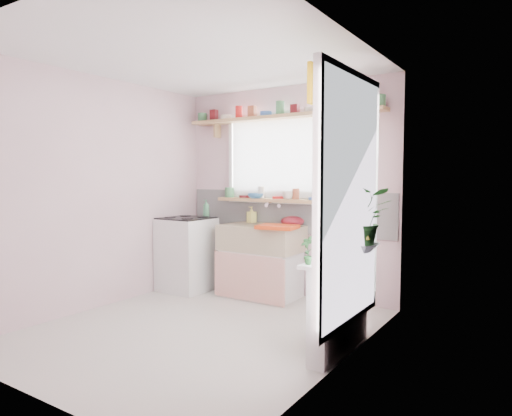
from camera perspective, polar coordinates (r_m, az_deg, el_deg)
The scene contains 19 objects.
room at distance 4.56m, azimuth 6.33°, elevation 3.25°, with size 3.20×3.20×3.20m.
sink_unit at distance 5.43m, azimuth 0.64°, elevation -6.58°, with size 0.95×0.65×1.11m.
cooker at distance 5.80m, azimuth -8.66°, elevation -5.66°, with size 0.58×0.58×0.93m.
radiator_ledge at distance 3.83m, azimuth 10.37°, elevation -11.67°, with size 0.22×0.95×0.78m.
windowsill at distance 5.50m, azimuth 1.69°, elevation 0.99°, with size 1.40×0.22×0.04m, color tan.
pine_shelf at distance 5.45m, azimuth 3.02°, elevation 11.28°, with size 2.52×0.24×0.04m, color tan.
shelf_crockery at distance 5.47m, azimuth 2.86°, elevation 12.04°, with size 2.47×0.11×0.12m.
sill_crockery at distance 5.52m, azimuth 1.25°, elevation 1.77°, with size 1.35×0.11×0.12m.
dish_tray at distance 5.03m, azimuth 2.70°, elevation -2.37°, with size 0.42×0.31×0.04m, color red.
colander at distance 5.24m, azimuth 4.59°, elevation -1.67°, with size 0.27×0.27×0.12m, color maroon.
jade_plant at distance 4.07m, azimuth 13.08°, elevation -1.36°, with size 0.51×0.44×0.56m, color #2F692A.
fruit_bowl at distance 4.05m, azimuth 12.79°, elevation -4.82°, with size 0.31×0.31×0.08m, color silver.
herb_pot at distance 3.41m, azimuth 6.48°, elevation -5.28°, with size 0.11×0.08×0.21m, color #255E29.
soap_bottle_sink at distance 5.68m, azimuth -0.56°, elevation -0.83°, with size 0.09×0.09×0.20m, color #F3ED6C.
sill_cup at distance 5.30m, azimuth 3.97°, elevation 1.60°, with size 0.12×0.12×0.09m, color beige.
sill_bowl at distance 5.54m, azimuth -0.06°, elevation 1.53°, with size 0.19×0.19×0.06m, color teal.
shelf_vase at distance 5.07m, azimuth 14.60°, elevation 12.88°, with size 0.16×0.16×0.16m, color #AE5D35.
cooker_bottle at distance 5.81m, azimuth -6.25°, elevation -0.02°, with size 0.08×0.08×0.22m, color #458B5E.
fruit at distance 4.05m, azimuth 12.92°, elevation -3.96°, with size 0.20×0.14×0.10m.
Camera 1 is at (2.72, -3.21, 1.43)m, focal length 32.00 mm.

